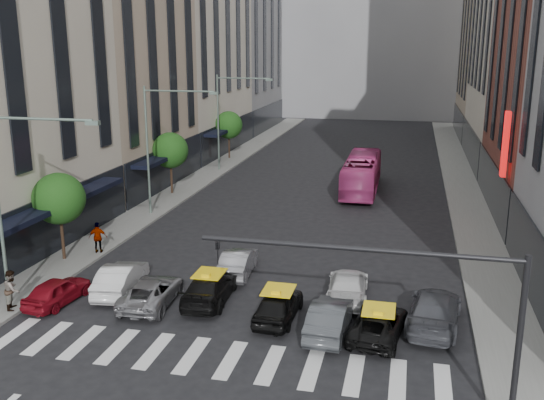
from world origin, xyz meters
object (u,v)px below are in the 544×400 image
Objects in this scene: streetlamp_mid at (159,134)px; car_white_front at (121,278)px; taxi_left at (210,288)px; pedestrian_far at (98,238)px; streetlamp_near at (15,185)px; pedestrian_near at (12,289)px; streetlamp_far at (228,110)px; car_red at (57,291)px; bus at (362,174)px; taxi_center at (278,305)px.

streetlamp_mid is 2.01× the size of car_white_front.
taxi_left is 9.70m from pedestrian_far.
taxi_left is 2.63× the size of pedestrian_far.
streetlamp_near is 4.86× the size of pedestrian_near.
taxi_left is at bearing -74.64° from streetlamp_far.
taxi_left is at bearing -158.35° from car_red.
streetlamp_mid is 14.70m from car_white_front.
pedestrian_far is at bearing 92.76° from streetlamp_near.
streetlamp_mid is 1.00× the size of streetlamp_far.
streetlamp_mid is at bearing -61.69° from taxi_left.
pedestrian_near reaches higher than car_red.
streetlamp_mid is 0.82× the size of bus.
streetlamp_mid is 2.40× the size of car_red.
taxi_left is at bearing -58.90° from streetlamp_mid.
car_white_front is 8.35m from taxi_center.
streetlamp_far is 25.08m from pedestrian_far.
car_red is 0.84× the size of car_white_front.
bus is 23.42m from pedestrian_far.
streetlamp_near is at bearing -90.00° from streetlamp_far.
streetlamp_far is (0.00, 32.00, 0.00)m from streetlamp_near.
taxi_center is 2.19× the size of pedestrian_near.
streetlamp_near is 4.87m from pedestrian_near.
taxi_left is at bearing -16.20° from taxi_center.
pedestrian_near is 7.90m from pedestrian_far.
taxi_center is 2.24× the size of pedestrian_far.
car_red is (1.13, -31.26, -5.26)m from streetlamp_far.
bus is at bearing -120.03° from car_white_front.
pedestrian_far is at bearing -70.91° from car_red.
pedestrian_far is at bearing 54.26° from bus.
streetlamp_mid reaches higher than pedestrian_near.
pedestrian_far is (-1.49, 6.66, 0.42)m from car_red.
car_white_front is at bearing 37.95° from streetlamp_near.
car_white_front is at bearing -3.47° from taxi_left.
car_red is at bearing 12.36° from taxi_left.
pedestrian_far is (-13.56, -19.09, -0.47)m from bus.
streetlamp_near is 2.21× the size of taxi_center.
car_red is 2.03× the size of pedestrian_near.
streetlamp_mid reaches higher than car_white_front.
taxi_center is at bearing -103.52° from pedestrian_near.
streetlamp_near is 5.44m from car_red.
taxi_left is 1.18× the size of taxi_center.
taxi_center is at bearing 158.96° from taxi_left.
pedestrian_far is (-8.43, 4.78, 0.36)m from taxi_left.
pedestrian_far is at bearing -22.63° from pedestrian_near.
pedestrian_near reaches higher than taxi_left.
taxi_left is (4.64, -0.05, -0.04)m from car_white_front.
taxi_center is at bearing 86.17° from bus.
pedestrian_far reaches higher than car_white_front.
streetlamp_near is 2.01× the size of car_white_front.
streetlamp_near is 1.00× the size of streetlamp_far.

